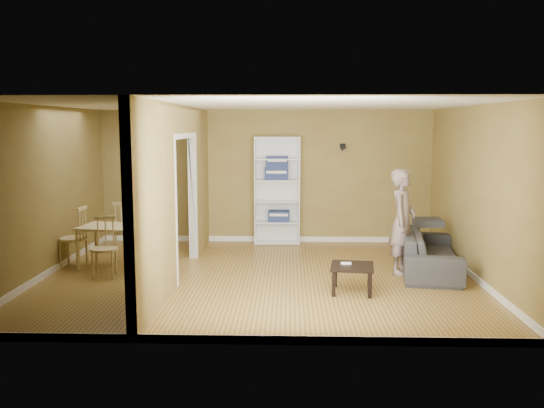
{
  "coord_description": "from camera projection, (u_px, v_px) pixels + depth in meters",
  "views": [
    {
      "loc": [
        0.46,
        -8.56,
        2.29
      ],
      "look_at": [
        0.2,
        0.2,
        1.1
      ],
      "focal_mm": 38.0,
      "sensor_mm": 36.0,
      "label": 1
    }
  ],
  "objects": [
    {
      "name": "room_shell",
      "position": [
        258.0,
        193.0,
        8.62
      ],
      "size": [
        6.5,
        6.5,
        6.5
      ],
      "color": "olive",
      "rests_on": "ground"
    },
    {
      "name": "partition",
      "position": [
        179.0,
        192.0,
        8.66
      ],
      "size": [
        0.22,
        5.5,
        2.6
      ],
      "primitive_type": null,
      "color": "olive",
      "rests_on": "ground"
    },
    {
      "name": "wall_speaker",
      "position": [
        343.0,
        146.0,
        11.16
      ],
      "size": [
        0.1,
        0.1,
        0.1
      ],
      "primitive_type": "cube",
      "color": "black",
      "rests_on": "room_shell"
    },
    {
      "name": "sofa",
      "position": [
        430.0,
        245.0,
        9.11
      ],
      "size": [
        2.29,
        1.26,
        0.83
      ],
      "primitive_type": "imported",
      "rotation": [
        0.0,
        0.0,
        1.41
      ],
      "color": "black",
      "rests_on": "ground"
    },
    {
      "name": "person",
      "position": [
        403.0,
        212.0,
        8.93
      ],
      "size": [
        0.86,
        0.78,
        1.92
      ],
      "primitive_type": "imported",
      "rotation": [
        0.0,
        0.0,
        1.15
      ],
      "color": "slate",
      "rests_on": "ground"
    },
    {
      "name": "bookshelf",
      "position": [
        277.0,
        190.0,
        11.24
      ],
      "size": [
        0.88,
        0.38,
        2.09
      ],
      "color": "white",
      "rests_on": "ground"
    },
    {
      "name": "paper_box_navy_a",
      "position": [
        279.0,
        216.0,
        11.25
      ],
      "size": [
        0.41,
        0.27,
        0.21
      ],
      "primitive_type": "cube",
      "color": "navy",
      "rests_on": "bookshelf"
    },
    {
      "name": "paper_box_navy_b",
      "position": [
        277.0,
        174.0,
        11.14
      ],
      "size": [
        0.45,
        0.3,
        0.23
      ],
      "primitive_type": "cube",
      "color": "navy",
      "rests_on": "bookshelf"
    },
    {
      "name": "paper_box_navy_c",
      "position": [
        277.0,
        163.0,
        11.11
      ],
      "size": [
        0.43,
        0.28,
        0.22
      ],
      "primitive_type": "cube",
      "color": "navy",
      "rests_on": "bookshelf"
    },
    {
      "name": "coffee_table",
      "position": [
        352.0,
        269.0,
        7.94
      ],
      "size": [
        0.58,
        0.58,
        0.39
      ],
      "rotation": [
        0.0,
        0.0,
        -0.13
      ],
      "color": "black",
      "rests_on": "ground"
    },
    {
      "name": "game_controller",
      "position": [
        346.0,
        263.0,
        7.98
      ],
      "size": [
        0.14,
        0.04,
        0.03
      ],
      "primitive_type": "cube",
      "color": "white",
      "rests_on": "coffee_table"
    },
    {
      "name": "dining_table",
      "position": [
        115.0,
        230.0,
        9.31
      ],
      "size": [
        1.1,
        0.74,
        0.69
      ],
      "rotation": [
        0.0,
        0.0,
        -0.13
      ],
      "color": "#D4C471",
      "rests_on": "ground"
    },
    {
      "name": "chair_left",
      "position": [
        73.0,
        237.0,
        9.37
      ],
      "size": [
        0.48,
        0.48,
        1.0
      ],
      "primitive_type": null,
      "rotation": [
        0.0,
        0.0,
        -1.62
      ],
      "color": "tan",
      "rests_on": "ground"
    },
    {
      "name": "chair_near",
      "position": [
        104.0,
        247.0,
        8.74
      ],
      "size": [
        0.46,
        0.46,
        0.92
      ],
      "primitive_type": null,
      "rotation": [
        0.0,
        0.0,
        0.1
      ],
      "color": "tan",
      "rests_on": "ground"
    },
    {
      "name": "chair_far",
      "position": [
        128.0,
        230.0,
        9.98
      ],
      "size": [
        0.6,
        0.6,
        1.0
      ],
      "primitive_type": null,
      "rotation": [
        0.0,
        0.0,
        2.76
      ],
      "color": "tan",
      "rests_on": "ground"
    }
  ]
}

